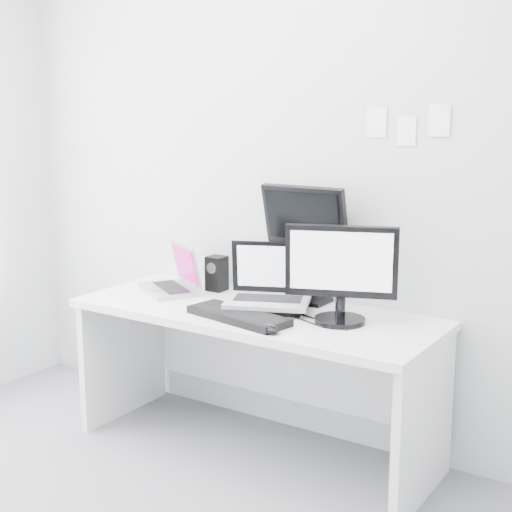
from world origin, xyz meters
TOP-DOWN VIEW (x-y plane):
  - back_wall at (0.00, 1.60)m, footprint 3.60×0.00m
  - desk at (0.00, 1.25)m, footprint 1.80×0.70m
  - macbook at (-0.58, 1.30)m, footprint 0.44×0.41m
  - speaker at (-0.38, 1.46)m, footprint 0.12×0.12m
  - dell_laptop at (0.06, 1.27)m, footprint 0.48×0.44m
  - rear_monitor at (0.13, 1.52)m, footprint 0.44×0.16m
  - samsung_monitor at (0.44, 1.28)m, footprint 0.55×0.40m
  - keyboard at (0.03, 1.07)m, footprint 0.54×0.28m
  - mouse at (0.26, 0.97)m, footprint 0.13×0.11m
  - wall_note_0 at (0.45, 1.59)m, footprint 0.10×0.00m
  - wall_note_1 at (0.60, 1.59)m, footprint 0.09×0.00m
  - wall_note_2 at (0.75, 1.59)m, footprint 0.10×0.00m

SIDE VIEW (x-z plane):
  - desk at x=0.00m, z-range 0.00..0.73m
  - keyboard at x=0.03m, z-range 0.73..0.76m
  - mouse at x=0.26m, z-range 0.73..0.77m
  - speaker at x=-0.38m, z-range 0.73..0.91m
  - macbook at x=-0.58m, z-range 0.73..0.99m
  - dell_laptop at x=0.06m, z-range 0.73..1.06m
  - samsung_monitor at x=0.44m, z-range 0.73..1.19m
  - rear_monitor at x=0.13m, z-range 0.73..1.33m
  - back_wall at x=0.00m, z-range -0.45..3.15m
  - wall_note_1 at x=0.60m, z-range 1.52..1.65m
  - wall_note_0 at x=0.45m, z-range 1.55..1.69m
  - wall_note_2 at x=0.75m, z-range 1.56..1.70m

